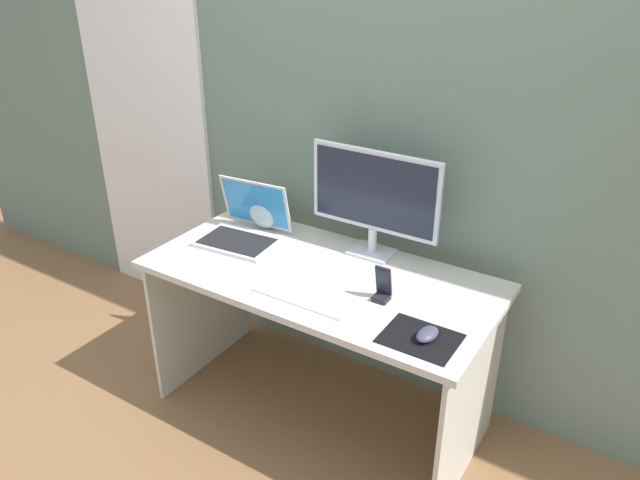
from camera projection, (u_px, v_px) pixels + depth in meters
name	position (u px, v px, depth m)	size (l,w,h in m)	color
ground_plane	(320.00, 411.00, 2.75)	(8.00, 8.00, 0.00)	brown
wall_back	(376.00, 115.00, 2.51)	(6.00, 0.04, 2.50)	slate
door_left	(147.00, 125.00, 3.23)	(0.82, 0.02, 2.02)	white
desk	(320.00, 304.00, 2.49)	(1.40, 0.68, 0.71)	beige
monitor	(374.00, 197.00, 2.46)	(0.56, 0.14, 0.45)	silver
laptop	(244.00, 229.00, 2.67)	(0.36, 0.33, 0.25)	silver
fishbowl	(268.00, 210.00, 2.78)	(0.17, 0.17, 0.17)	silver
keyboard_external	(304.00, 297.00, 2.25)	(0.38, 0.12, 0.01)	white
mousepad	(420.00, 338.00, 2.03)	(0.25, 0.20, 0.00)	black
mouse	(427.00, 334.00, 2.02)	(0.06, 0.10, 0.04)	#43415B
phone_in_dock	(382.00, 288.00, 2.23)	(0.06, 0.06, 0.14)	black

